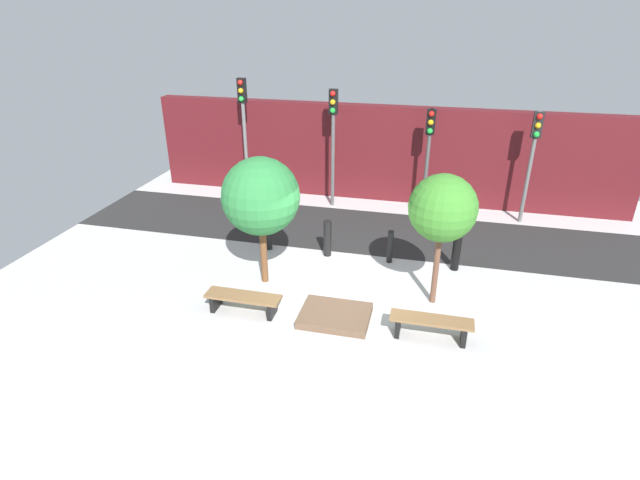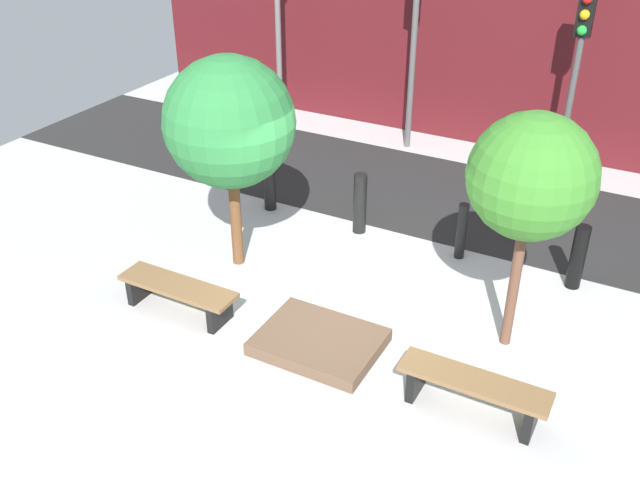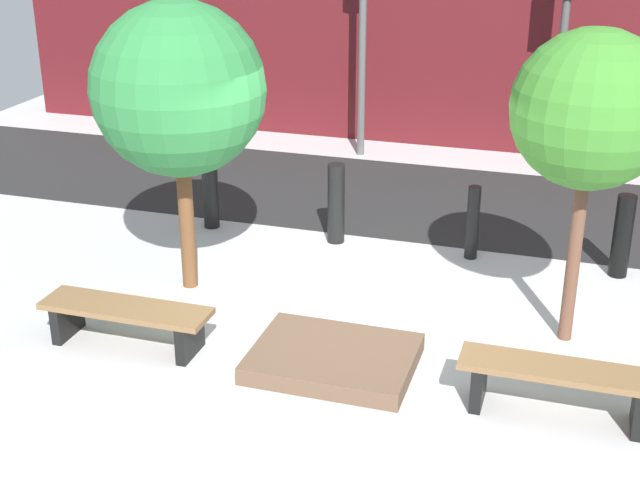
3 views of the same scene
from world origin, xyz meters
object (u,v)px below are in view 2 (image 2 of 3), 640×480
Objects in this scene: bench_right at (473,389)px; bollard_far_left at (270,180)px; tree_behind_left_bench at (229,123)px; bollard_right at (578,257)px; bollard_center at (462,231)px; traffic_light_mid_west at (415,15)px; bollard_left at (360,203)px; tree_behind_right_bench at (532,177)px; bench_left at (178,292)px; planter_bed at (319,342)px; traffic_light_mid_east at (579,52)px.

bench_right is 5.61m from bollard_far_left.
bollard_right is at bearing 20.61° from tree_behind_left_bench.
bollard_far_left is 1.18× the size of bollard_center.
bollard_right is at bearing 0.00° from bollard_center.
traffic_light_mid_west reaches higher than bollard_center.
bollard_center is at bearing 0.00° from bollard_left.
bollard_far_left is (-4.62, 1.74, -1.80)m from tree_behind_right_bench.
bollard_left is (1.21, 3.17, 0.20)m from bench_left.
tree_behind_right_bench reaches higher than bollard_far_left.
traffic_light_mid_west is at bearing 122.68° from bollard_center.
planter_bed is 3.12m from bollard_left.
traffic_light_mid_east is at bearing 62.29° from bench_left.
traffic_light_mid_west is (1.03, 3.72, 2.14)m from bollard_far_left.
bollard_left reaches higher than planter_bed.
bench_right is at bearing -85.60° from traffic_light_mid_east.
tree_behind_right_bench is at bearing -30.81° from bollard_left.
traffic_light_mid_east reaches higher than bench_right.
traffic_light_mid_east is (3.59, 5.46, 0.12)m from tree_behind_left_bench.
traffic_light_mid_east is (2.39, 3.72, 1.85)m from bollard_left.
bollard_center is at bearing 73.98° from planter_bed.
bollard_right is (4.62, 3.17, 0.18)m from bench_left.
traffic_light_mid_west is at bearing 85.43° from bench_left.
tree_behind_right_bench is (4.12, 1.44, 2.03)m from bench_left.
bench_left is 1.59× the size of bollard_far_left.
tree_behind_right_bench reaches higher than bench_right.
planter_bed is (2.06, 0.20, -0.22)m from bench_left.
planter_bed is 0.39× the size of traffic_light_mid_west.
tree_behind_right_bench is at bearing 90.17° from bench_right.
bench_right is 1.12× the size of planter_bed.
bollard_left reaches higher than bench_left.
bollard_left is at bearing -122.69° from traffic_light_mid_east.
bollard_right is (0.50, 3.17, 0.15)m from bench_right.
traffic_light_mid_west is at bearing 100.33° from bollard_left.
bench_left is at bearing -90.00° from tree_behind_left_bench.
bench_left is 8.04m from traffic_light_mid_east.
traffic_light_mid_west is 1.14× the size of traffic_light_mid_east.
bollard_center is at bearing -57.32° from traffic_light_mid_west.
traffic_light_mid_west is at bearing 117.70° from bench_right.
bench_right is at bearing -34.47° from bollard_far_left.
planter_bed is 3.12m from bollard_center.
planter_bed is at bearing -77.11° from traffic_light_mid_west.
bollard_center is at bearing 180.00° from bollard_right.
bollard_far_left is at bearing 106.05° from tree_behind_left_bench.
bollard_center is 4.24m from traffic_light_mid_east.
traffic_light_mid_west is at bearing 84.46° from tree_behind_left_bench.
tree_behind_right_bench reaches higher than bollard_center.
bollard_center is (0.85, 2.97, 0.37)m from planter_bed.
bench_right is 1.86× the size of bollard_center.
bench_right is 7.20m from traffic_light_mid_east.
traffic_light_mid_east is (0.68, 3.72, 1.91)m from bollard_center.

